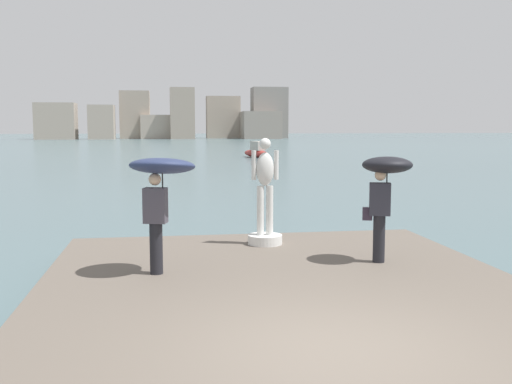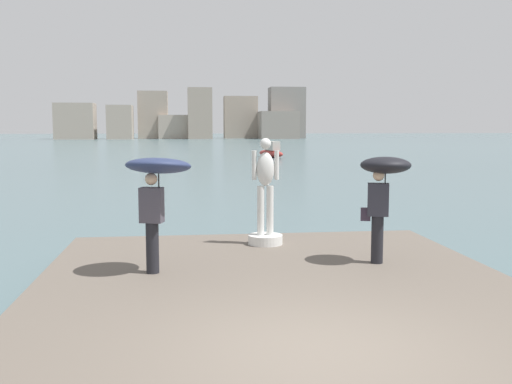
# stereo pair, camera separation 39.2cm
# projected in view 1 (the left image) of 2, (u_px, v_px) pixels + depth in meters

# --- Properties ---
(ground_plane) EXTENTS (400.00, 400.00, 0.00)m
(ground_plane) POSITION_uv_depth(u_px,v_px,m) (189.00, 164.00, 46.05)
(ground_plane) COLOR #4C666B
(pier) EXTENTS (7.89, 10.26, 0.40)m
(pier) POSITION_uv_depth(u_px,v_px,m) (293.00, 308.00, 8.83)
(pier) COLOR #60564C
(pier) RESTS_ON ground
(statue_white_figure) EXTENTS (0.74, 0.74, 2.27)m
(statue_white_figure) POSITION_uv_depth(u_px,v_px,m) (265.00, 206.00, 12.55)
(statue_white_figure) COLOR silver
(statue_white_figure) RESTS_ON pier
(onlooker_left) EXTENTS (1.37, 1.39, 2.05)m
(onlooker_left) POSITION_uv_depth(u_px,v_px,m) (161.00, 180.00, 9.94)
(onlooker_left) COLOR black
(onlooker_left) RESTS_ON pier
(onlooker_right) EXTENTS (1.15, 1.16, 1.98)m
(onlooker_right) POSITION_uv_depth(u_px,v_px,m) (385.00, 179.00, 10.81)
(onlooker_right) COLOR black
(onlooker_right) RESTS_ON pier
(boat_mid) EXTENTS (2.38, 4.79, 1.52)m
(boat_mid) POSITION_uv_depth(u_px,v_px,m) (256.00, 152.00, 55.52)
(boat_mid) COLOR #9E2D28
(boat_mid) RESTS_ON ground
(distant_skyline) EXTENTS (58.62, 13.83, 12.44)m
(distant_skyline) POSITION_uv_depth(u_px,v_px,m) (182.00, 118.00, 140.36)
(distant_skyline) COLOR #A89989
(distant_skyline) RESTS_ON ground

